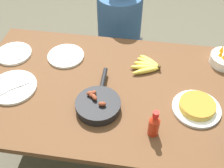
# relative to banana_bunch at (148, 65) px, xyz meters

# --- Properties ---
(ground_plane) EXTENTS (14.00, 14.00, 0.00)m
(ground_plane) POSITION_rel_banana_bunch_xyz_m (-0.19, -0.20, -0.72)
(ground_plane) COLOR #565142
(dining_table) EXTENTS (1.59, 0.93, 0.71)m
(dining_table) POSITION_rel_banana_bunch_xyz_m (-0.19, -0.20, -0.11)
(dining_table) COLOR brown
(dining_table) RESTS_ON ground_plane
(banana_bunch) EXTENTS (0.19, 0.20, 0.04)m
(banana_bunch) POSITION_rel_banana_bunch_xyz_m (0.00, 0.00, 0.00)
(banana_bunch) COLOR gold
(banana_bunch) RESTS_ON dining_table
(skillet) EXTENTS (0.24, 0.39, 0.08)m
(skillet) POSITION_rel_banana_bunch_xyz_m (-0.24, -0.35, 0.01)
(skillet) COLOR black
(skillet) RESTS_ON dining_table
(frittata_plate_center) EXTENTS (0.25, 0.25, 0.05)m
(frittata_plate_center) POSITION_rel_banana_bunch_xyz_m (0.27, -0.29, 0.00)
(frittata_plate_center) COLOR white
(frittata_plate_center) RESTS_ON dining_table
(empty_plate_near_front) EXTENTS (0.22, 0.22, 0.02)m
(empty_plate_near_front) POSITION_rel_banana_bunch_xyz_m (-0.84, -0.01, -0.01)
(empty_plate_near_front) COLOR white
(empty_plate_near_front) RESTS_ON dining_table
(empty_plate_far_left) EXTENTS (0.26, 0.26, 0.02)m
(empty_plate_far_left) POSITION_rel_banana_bunch_xyz_m (-0.73, -0.28, -0.01)
(empty_plate_far_left) COLOR white
(empty_plate_far_left) RESTS_ON dining_table
(empty_plate_far_right) EXTENTS (0.23, 0.23, 0.02)m
(empty_plate_far_right) POSITION_rel_banana_bunch_xyz_m (-0.51, 0.02, -0.01)
(empty_plate_far_right) COLOR white
(empty_plate_far_right) RESTS_ON dining_table
(hot_sauce_bottle) EXTENTS (0.05, 0.05, 0.16)m
(hot_sauce_bottle) POSITION_rel_banana_bunch_xyz_m (0.05, -0.47, 0.05)
(hot_sauce_bottle) COLOR #B72814
(hot_sauce_bottle) RESTS_ON dining_table
(person_figure) EXTENTS (0.36, 0.36, 1.12)m
(person_figure) POSITION_rel_banana_bunch_xyz_m (-0.24, 0.53, -0.27)
(person_figure) COLOR black
(person_figure) RESTS_ON ground_plane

